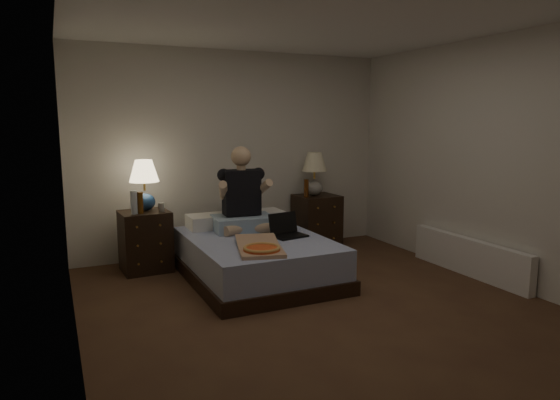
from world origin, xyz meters
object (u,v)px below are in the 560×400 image
soda_can (161,207)px  laptop (290,226)px  beer_bottle_left (140,203)px  nightstand_right (317,221)px  nightstand_left (145,241)px  pizza_box (262,250)px  person (243,189)px  beer_bottle_right (306,188)px  lamp_left (144,185)px  water_bottle (134,202)px  radiator (469,257)px  lamp_right (314,174)px  bed (256,258)px

soda_can → laptop: bearing=-33.8°
beer_bottle_left → nightstand_right: bearing=6.2°
soda_can → laptop: 1.42m
nightstand_left → pizza_box: (0.81, -1.39, 0.15)m
nightstand_left → person: 1.22m
nightstand_right → pizza_box: bearing=-134.7°
beer_bottle_right → lamp_left: bearing=-179.5°
nightstand_right → person: (-1.22, -0.52, 0.56)m
person → laptop: (0.33, -0.52, -0.35)m
laptop → beer_bottle_right: bearing=43.9°
person → laptop: bearing=-52.4°
beer_bottle_left → person: size_ratio=0.25×
nightstand_right → soda_can: bearing=-175.0°
water_bottle → pizza_box: (0.93, -1.28, -0.31)m
beer_bottle_left → lamp_left: bearing=64.2°
person → laptop: person is taller
nightstand_right → radiator: bearing=-64.7°
person → lamp_left: bearing=161.2°
soda_can → laptop: (1.17, -0.78, -0.16)m
soda_can → radiator: bearing=-26.9°
radiator → water_bottle: bearing=155.3°
laptop → beer_bottle_left: bearing=140.2°
soda_can → nightstand_left: bearing=146.8°
lamp_right → water_bottle: lamp_right is taller
nightstand_right → laptop: bearing=-132.8°
lamp_right → soda_can: lamp_right is taller
laptop → pizza_box: (-0.52, -0.50, -0.08)m
person → lamp_right: bearing=29.3°
person → radiator: 2.56m
beer_bottle_left → radiator: size_ratio=0.14×
nightstand_right → radiator: (0.91, -1.76, -0.14)m
nightstand_right → beer_bottle_left: (-2.29, -0.25, 0.44)m
lamp_left → beer_bottle_right: 2.02m
pizza_box → radiator: size_ratio=0.47×
bed → laptop: bearing=-20.0°
person → radiator: size_ratio=0.58×
nightstand_right → radiator: nightstand_right is taller
pizza_box → nightstand_right: bearing=62.3°
pizza_box → soda_can: bearing=131.7°
pizza_box → radiator: 2.35m
nightstand_left → radiator: (3.14, -1.62, -0.13)m
nightstand_left → lamp_right: size_ratio=1.19×
soda_can → person: bearing=-17.8°
nightstand_left → soda_can: bearing=-36.7°
bed → beer_bottle_right: bearing=39.1°
soda_can → lamp_left: bearing=130.7°
bed → radiator: size_ratio=1.11×
beer_bottle_right → radiator: 2.10m
soda_can → person: size_ratio=0.11×
bed → soda_can: 1.18m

